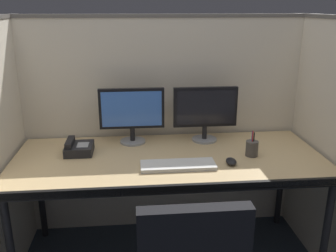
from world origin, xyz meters
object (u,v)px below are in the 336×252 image
object	(u,v)px
keyboard_main	(178,165)
monitor_left	(132,112)
monitor_right	(205,110)
pen_cup	(252,148)
computer_mouse	(231,161)
desk_phone	(78,148)
desk	(169,164)

from	to	relation	value
keyboard_main	monitor_left	bearing A→B (deg)	120.93
monitor_right	pen_cup	distance (m)	0.42
monitor_left	pen_cup	world-z (taller)	monitor_left
computer_mouse	desk_phone	xyz separation A→B (m)	(-0.91, 0.26, 0.02)
monitor_left	desk_phone	bearing A→B (deg)	-155.16
desk	keyboard_main	world-z (taller)	keyboard_main
monitor_left	desk_phone	world-z (taller)	monitor_left
monitor_left	computer_mouse	size ratio (longest dim) A/B	4.48
desk	pen_cup	size ratio (longest dim) A/B	11.66
desk	keyboard_main	size ratio (longest dim) A/B	4.42
keyboard_main	pen_cup	world-z (taller)	pen_cup
desk	monitor_right	bearing A→B (deg)	44.67
desk	computer_mouse	size ratio (longest dim) A/B	19.79
monitor_right	keyboard_main	world-z (taller)	monitor_right
desk	desk_phone	distance (m)	0.58
desk	monitor_left	world-z (taller)	monitor_left
pen_cup	desk_phone	xyz separation A→B (m)	(-1.07, 0.15, -0.02)
desk	monitor_left	bearing A→B (deg)	128.44
monitor_left	pen_cup	bearing A→B (deg)	-22.65
keyboard_main	desk_phone	distance (m)	0.66
keyboard_main	computer_mouse	bearing A→B (deg)	1.81
desk	monitor_left	size ratio (longest dim) A/B	4.42
desk	monitor_right	xyz separation A→B (m)	(0.27, 0.27, 0.27)
monitor_left	desk_phone	size ratio (longest dim) A/B	2.26
keyboard_main	computer_mouse	distance (m)	0.31
computer_mouse	keyboard_main	bearing A→B (deg)	-178.19
monitor_right	desk_phone	size ratio (longest dim) A/B	2.26
computer_mouse	pen_cup	distance (m)	0.20
keyboard_main	desk_phone	xyz separation A→B (m)	(-0.60, 0.27, 0.02)
monitor_left	computer_mouse	bearing A→B (deg)	-36.24
pen_cup	monitor_left	bearing A→B (deg)	157.35
desk	desk_phone	world-z (taller)	desk_phone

